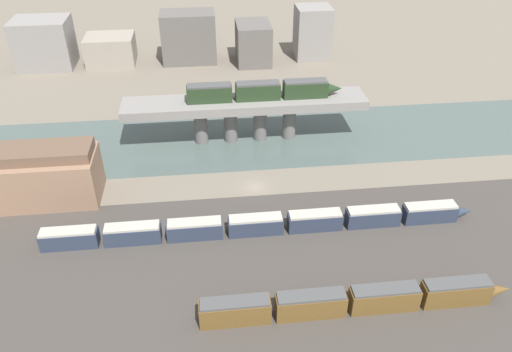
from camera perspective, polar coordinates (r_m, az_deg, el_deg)
ground_plane at (r=100.67m, az=-0.14°, el=-1.27°), size 400.00×400.00×0.00m
railbed_yard at (r=82.29m, az=1.73°, el=-10.81°), size 280.00×42.00×0.01m
river_water at (r=117.33m, az=-1.20°, el=4.23°), size 320.00×27.24×0.01m
bridge at (r=113.63m, az=-1.24°, el=7.73°), size 54.74×8.90×10.19m
train_on_bridge at (r=112.29m, az=0.85°, el=9.73°), size 34.83×3.17×3.91m
train_yard_near at (r=76.54m, az=11.20°, el=-13.81°), size 46.85×2.68×4.09m
train_yard_mid at (r=88.47m, az=0.73°, el=-5.56°), size 77.00×2.75×3.47m
warehouse_building at (r=104.17m, az=-25.30°, el=-0.03°), size 28.57×10.32×11.33m
city_block_far_left at (r=169.78m, az=-23.06°, el=13.79°), size 16.46×12.93×14.52m
city_block_left at (r=167.06m, az=-16.28°, el=13.71°), size 14.77×11.84×8.54m
city_block_center at (r=162.52m, az=-7.70°, el=15.45°), size 16.61×10.46×15.32m
city_block_right at (r=160.76m, az=-0.31°, el=14.96°), size 10.35×13.83×12.23m
city_block_far_right at (r=165.30m, az=6.47°, el=15.99°), size 10.76×10.21×16.06m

